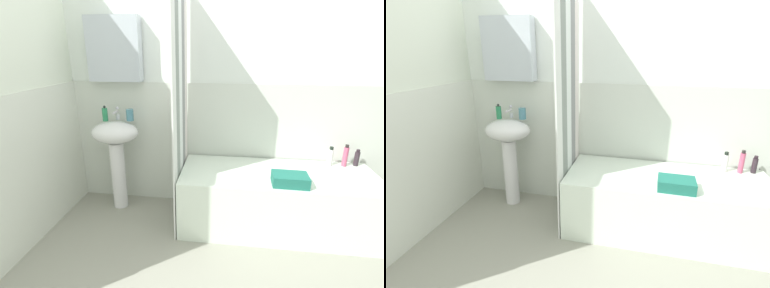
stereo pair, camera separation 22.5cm
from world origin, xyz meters
TOP-DOWN VIEW (x-y plane):
  - wall_back_tiled at (-0.06, 1.26)m, footprint 3.60×0.18m
  - wall_left_tiled at (-1.57, 0.34)m, footprint 0.07×1.81m
  - sink at (-1.07, 1.03)m, footprint 0.44×0.34m
  - faucet at (-1.07, 1.11)m, footprint 0.03×0.12m
  - soap_dispenser at (-1.17, 1.06)m, footprint 0.05×0.05m
  - toothbrush_cup at (-0.95, 1.11)m, footprint 0.07×0.07m
  - bathtub at (0.39, 0.89)m, footprint 1.61×0.66m
  - shower_curtain at (-0.43, 0.89)m, footprint 0.01×0.66m
  - lotion_bottle at (1.10, 1.15)m, footprint 0.04×0.04m
  - conditioner_bottle at (0.99, 1.13)m, footprint 0.04×0.04m
  - body_wash_bottle at (0.87, 1.12)m, footprint 0.04×0.04m
  - towel_folded at (0.45, 0.69)m, footprint 0.27×0.19m

SIDE VIEW (x-z plane):
  - bathtub at x=0.39m, z-range 0.00..0.51m
  - towel_folded at x=0.45m, z-range 0.51..0.59m
  - lotion_bottle at x=1.10m, z-range 0.50..0.65m
  - body_wash_bottle at x=0.87m, z-range 0.50..0.68m
  - conditioner_bottle at x=0.99m, z-range 0.50..0.70m
  - sink at x=-1.07m, z-range 0.20..1.06m
  - toothbrush_cup at x=-0.95m, z-range 0.86..0.97m
  - faucet at x=-1.07m, z-range 0.86..0.98m
  - soap_dispenser at x=-1.17m, z-range 0.85..1.00m
  - shower_curtain at x=-0.43m, z-range 0.00..2.00m
  - wall_left_tiled at x=-1.57m, z-range -0.08..2.32m
  - wall_back_tiled at x=-0.06m, z-range -0.06..2.34m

